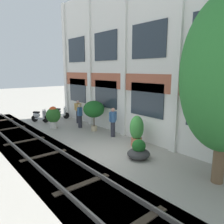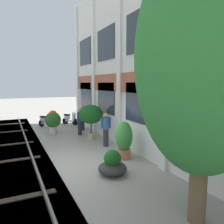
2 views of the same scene
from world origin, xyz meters
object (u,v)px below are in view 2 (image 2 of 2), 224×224
(potted_plant_stone_basin, at_px, (53,120))
(resident_by_doorway, at_px, (82,117))
(scooter_near_curb, at_px, (45,121))
(resident_watching_tracks, at_px, (80,121))
(scooter_second_parked, at_px, (69,119))
(potted_plant_fluted_column, at_px, (124,139))
(resident_near_plants, at_px, (106,128))
(broadleaf_tree, at_px, (205,61))
(potted_plant_tall_urn, at_px, (91,115))
(potted_plant_wide_bowl, at_px, (112,165))

(potted_plant_stone_basin, relative_size, resident_by_doorway, 0.86)
(scooter_near_curb, relative_size, resident_watching_tracks, 0.75)
(potted_plant_stone_basin, relative_size, scooter_second_parked, 1.23)
(resident_watching_tracks, bearing_deg, potted_plant_fluted_column, 138.39)
(potted_plant_fluted_column, xyz_separation_m, resident_watching_tracks, (-4.79, -0.37, 0.04))
(scooter_second_parked, bearing_deg, resident_near_plants, -36.22)
(broadleaf_tree, distance_m, scooter_second_parked, 12.90)
(potted_plant_tall_urn, bearing_deg, potted_plant_fluted_column, 1.52)
(potted_plant_tall_urn, distance_m, potted_plant_fluted_column, 3.62)
(potted_plant_stone_basin, relative_size, scooter_near_curb, 1.20)
(broadleaf_tree, distance_m, scooter_near_curb, 12.76)
(potted_plant_stone_basin, distance_m, potted_plant_fluted_column, 6.13)
(resident_by_doorway, relative_size, resident_near_plants, 0.99)
(scooter_near_curb, relative_size, scooter_second_parked, 1.02)
(potted_plant_fluted_column, bearing_deg, potted_plant_wide_bowl, -42.56)
(potted_plant_stone_basin, xyz_separation_m, resident_near_plants, (3.97, 1.77, 0.07))
(potted_plant_tall_urn, xyz_separation_m, potted_plant_wide_bowl, (4.78, -1.01, -1.02))
(potted_plant_tall_urn, xyz_separation_m, potted_plant_stone_basin, (-2.30, -1.63, -0.53))
(potted_plant_fluted_column, bearing_deg, resident_by_doorway, 178.26)
(broadleaf_tree, distance_m, potted_plant_fluted_column, 5.12)
(scooter_near_curb, bearing_deg, broadleaf_tree, -29.35)
(resident_by_doorway, distance_m, resident_watching_tracks, 1.28)
(broadleaf_tree, xyz_separation_m, potted_plant_stone_basin, (-10.18, -1.20, -2.71))
(scooter_near_curb, height_order, scooter_second_parked, same)
(potted_plant_fluted_column, bearing_deg, potted_plant_tall_urn, -178.48)
(potted_plant_stone_basin, height_order, resident_near_plants, resident_near_plants)
(resident_by_doorway, height_order, resident_watching_tracks, resident_by_doorway)
(resident_watching_tracks, distance_m, resident_near_plants, 2.91)
(potted_plant_fluted_column, distance_m, resident_near_plants, 1.92)
(potted_plant_wide_bowl, bearing_deg, potted_plant_stone_basin, -175.01)
(potted_plant_tall_urn, height_order, scooter_near_curb, potted_plant_tall_urn)
(potted_plant_wide_bowl, distance_m, resident_watching_tracks, 6.06)
(potted_plant_stone_basin, bearing_deg, resident_watching_tracks, 51.32)
(potted_plant_stone_basin, height_order, resident_watching_tracks, resident_watching_tracks)
(potted_plant_wide_bowl, relative_size, resident_watching_tracks, 0.63)
(potted_plant_wide_bowl, bearing_deg, potted_plant_tall_urn, 168.08)
(resident_near_plants, bearing_deg, resident_by_doorway, 178.88)
(scooter_second_parked, bearing_deg, potted_plant_fluted_column, -36.89)
(scooter_near_curb, distance_m, resident_by_doorway, 2.94)
(scooter_near_curb, bearing_deg, resident_by_doorway, 9.33)
(potted_plant_tall_urn, xyz_separation_m, potted_plant_fluted_column, (3.58, 0.10, -0.55))
(potted_plant_stone_basin, distance_m, scooter_near_curb, 2.16)
(resident_by_doorway, distance_m, resident_near_plants, 4.04)
(potted_plant_fluted_column, xyz_separation_m, resident_by_doorway, (-5.95, 0.18, 0.08))
(potted_plant_tall_urn, bearing_deg, resident_near_plants, 4.97)
(resident_by_doorway, bearing_deg, resident_near_plants, 49.88)
(potted_plant_wide_bowl, height_order, scooter_near_curb, scooter_near_curb)
(broadleaf_tree, distance_m, resident_watching_tracks, 9.49)
(broadleaf_tree, bearing_deg, resident_near_plants, 174.76)
(resident_watching_tracks, bearing_deg, scooter_near_curb, -20.92)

